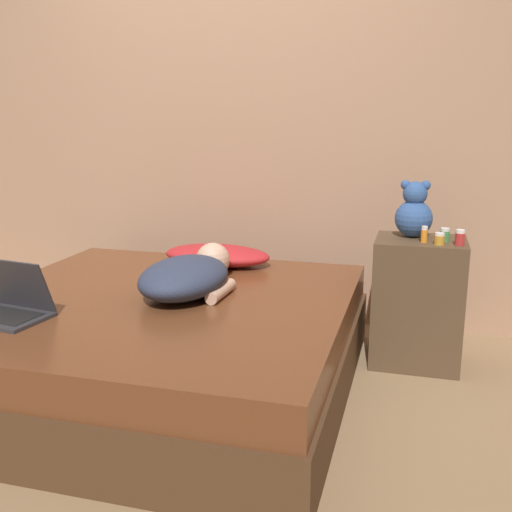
# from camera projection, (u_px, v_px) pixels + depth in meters

# --- Properties ---
(ground_plane) EXTENTS (12.00, 12.00, 0.00)m
(ground_plane) POSITION_uv_depth(u_px,v_px,m) (163.00, 384.00, 2.95)
(ground_plane) COLOR #937551
(wall_back) EXTENTS (8.00, 0.06, 2.60)m
(wall_back) POSITION_uv_depth(u_px,v_px,m) (233.00, 114.00, 3.75)
(wall_back) COLOR tan
(wall_back) RESTS_ON ground_plane
(bed) EXTENTS (1.80, 1.80, 0.45)m
(bed) POSITION_uv_depth(u_px,v_px,m) (161.00, 342.00, 2.90)
(bed) COLOR #4C331E
(bed) RESTS_ON ground_plane
(nightstand) EXTENTS (0.45, 0.37, 0.67)m
(nightstand) POSITION_uv_depth(u_px,v_px,m) (417.00, 302.00, 3.14)
(nightstand) COLOR brown
(nightstand) RESTS_ON ground_plane
(pillow) EXTENTS (0.62, 0.33, 0.12)m
(pillow) POSITION_uv_depth(u_px,v_px,m) (217.00, 255.00, 3.45)
(pillow) COLOR red
(pillow) RESTS_ON bed
(person_lying) EXTENTS (0.42, 0.76, 0.18)m
(person_lying) POSITION_uv_depth(u_px,v_px,m) (189.00, 275.00, 2.90)
(person_lying) COLOR #2D3851
(person_lying) RESTS_ON bed
(laptop) EXTENTS (0.39, 0.30, 0.25)m
(laptop) POSITION_uv_depth(u_px,v_px,m) (9.00, 305.00, 2.57)
(laptop) COLOR #333338
(laptop) RESTS_ON bed
(teddy_bear) EXTENTS (0.19, 0.19, 0.30)m
(teddy_bear) POSITION_uv_depth(u_px,v_px,m) (414.00, 212.00, 3.10)
(teddy_bear) COLOR #335693
(teddy_bear) RESTS_ON nightstand
(bottle_orange) EXTENTS (0.03, 0.03, 0.08)m
(bottle_orange) POSITION_uv_depth(u_px,v_px,m) (424.00, 234.00, 2.98)
(bottle_orange) COLOR orange
(bottle_orange) RESTS_ON nightstand
(bottle_amber) EXTENTS (0.05, 0.05, 0.06)m
(bottle_amber) POSITION_uv_depth(u_px,v_px,m) (440.00, 239.00, 2.93)
(bottle_amber) COLOR gold
(bottle_amber) RESTS_ON nightstand
(bottle_green) EXTENTS (0.05, 0.05, 0.07)m
(bottle_green) POSITION_uv_depth(u_px,v_px,m) (445.00, 235.00, 3.02)
(bottle_green) COLOR #3D8E4C
(bottle_green) RESTS_ON nightstand
(bottle_red) EXTENTS (0.05, 0.05, 0.08)m
(bottle_red) POSITION_uv_depth(u_px,v_px,m) (460.00, 238.00, 2.92)
(bottle_red) COLOR #B72D2D
(bottle_red) RESTS_ON nightstand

